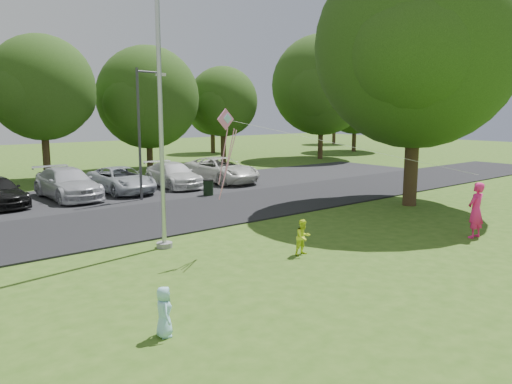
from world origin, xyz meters
TOP-DOWN VIEW (x-y plane):
  - ground at (0.00, 0.00)m, footprint 120.00×120.00m
  - park_road at (0.00, 9.00)m, footprint 60.00×6.00m
  - parking_strip at (0.00, 15.50)m, footprint 42.00×7.00m
  - flagpole at (-3.50, 5.00)m, footprint 0.50×0.50m
  - street_lamp at (-0.03, 13.06)m, footprint 1.73×0.56m
  - trash_can at (2.93, 12.04)m, footprint 0.54×0.54m
  - big_tree at (8.60, 4.13)m, footprint 9.50×8.89m
  - tree_row at (1.59, 24.23)m, footprint 64.35×11.94m
  - horizon_trees at (4.06, 33.88)m, footprint 77.46×7.20m
  - parked_cars at (0.70, 15.58)m, footprint 14.58×5.41m
  - woman at (5.26, -0.61)m, footprint 0.71×0.48m
  - child_yellow at (-0.68, 1.64)m, footprint 0.53×0.42m
  - child_blue at (-6.61, -0.58)m, footprint 0.46×0.56m
  - kite at (-2.18, 3.04)m, footprint 7.98×4.03m

SIDE VIEW (x-z plane):
  - ground at x=0.00m, z-range 0.00..0.00m
  - park_road at x=0.00m, z-range 0.00..0.06m
  - parking_strip at x=0.00m, z-range 0.00..0.06m
  - trash_can at x=2.93m, z-range 0.00..0.86m
  - child_blue at x=-6.61m, z-range 0.00..0.99m
  - child_yellow at x=-0.68m, z-range 0.00..1.08m
  - parked_cars at x=0.70m, z-range 0.02..1.49m
  - woman at x=5.26m, z-range 0.00..1.91m
  - kite at x=-2.18m, z-range 2.22..4.91m
  - street_lamp at x=-0.03m, z-range 0.63..6.86m
  - flagpole at x=-3.50m, z-range -0.83..9.17m
  - horizon_trees at x=4.06m, z-range 0.79..7.81m
  - tree_row at x=1.59m, z-range 0.27..11.15m
  - big_tree at x=8.60m, z-range 1.08..12.57m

